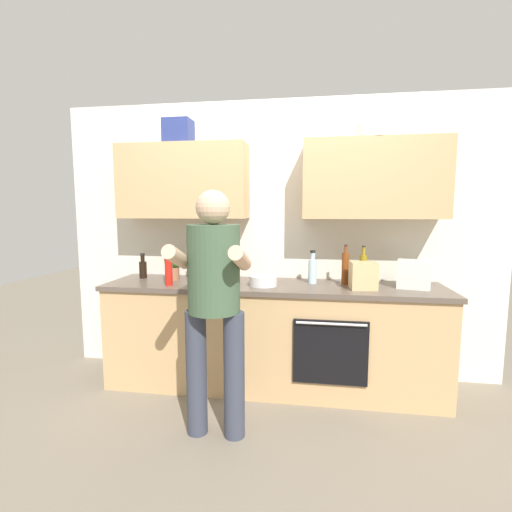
% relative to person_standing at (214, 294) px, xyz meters
% --- Properties ---
extents(ground_plane, '(12.00, 12.00, 0.00)m').
position_rel_person_standing_xyz_m(ground_plane, '(0.30, 0.77, -0.97)').
color(ground_plane, '#756B5B').
extents(back_wall_unit, '(4.00, 0.39, 2.50)m').
position_rel_person_standing_xyz_m(back_wall_unit, '(0.30, 1.04, 0.52)').
color(back_wall_unit, silver).
rests_on(back_wall_unit, ground).
extents(counter, '(2.84, 0.67, 0.90)m').
position_rel_person_standing_xyz_m(counter, '(0.30, 0.77, -0.52)').
color(counter, tan).
rests_on(counter, ground).
extents(person_standing, '(0.49, 0.45, 1.65)m').
position_rel_person_standing_xyz_m(person_standing, '(0.00, 0.00, 0.00)').
color(person_standing, '#383D4C').
rests_on(person_standing, ground).
extents(bottle_hotsauce, '(0.06, 0.06, 0.33)m').
position_rel_person_standing_xyz_m(bottle_hotsauce, '(-0.55, 0.59, 0.06)').
color(bottle_hotsauce, red).
rests_on(bottle_hotsauce, counter).
extents(bottle_soy, '(0.07, 0.07, 0.23)m').
position_rel_person_standing_xyz_m(bottle_soy, '(-0.91, 0.88, 0.02)').
color(bottle_soy, black).
rests_on(bottle_soy, counter).
extents(bottle_vinegar, '(0.06, 0.06, 0.34)m').
position_rel_person_standing_xyz_m(bottle_vinegar, '(0.90, 0.85, 0.07)').
color(bottle_vinegar, brown).
rests_on(bottle_vinegar, counter).
extents(bottle_syrup, '(0.08, 0.08, 0.31)m').
position_rel_person_standing_xyz_m(bottle_syrup, '(-0.42, 0.86, 0.06)').
color(bottle_syrup, '#8C4C14').
rests_on(bottle_syrup, counter).
extents(bottle_oil, '(0.06, 0.06, 0.33)m').
position_rel_person_standing_xyz_m(bottle_oil, '(1.05, 0.89, 0.06)').
color(bottle_oil, olive).
rests_on(bottle_oil, counter).
extents(bottle_water, '(0.07, 0.07, 0.28)m').
position_rel_person_standing_xyz_m(bottle_water, '(0.63, 0.86, 0.04)').
color(bottle_water, silver).
rests_on(bottle_water, counter).
extents(cup_stoneware, '(0.08, 0.08, 0.11)m').
position_rel_person_standing_xyz_m(cup_stoneware, '(-0.30, 0.68, -0.02)').
color(cup_stoneware, slate).
rests_on(cup_stoneware, counter).
extents(mixing_bowl, '(0.23, 0.23, 0.08)m').
position_rel_person_standing_xyz_m(mixing_bowl, '(0.23, 0.70, -0.03)').
color(mixing_bowl, silver).
rests_on(mixing_bowl, counter).
extents(knife_block, '(0.10, 0.14, 0.27)m').
position_rel_person_standing_xyz_m(knife_block, '(-0.19, 0.84, 0.03)').
color(knife_block, brown).
rests_on(knife_block, counter).
extents(potted_herb, '(0.16, 0.16, 0.26)m').
position_rel_person_standing_xyz_m(potted_herb, '(-0.60, 0.83, 0.08)').
color(potted_herb, '#9E6647').
rests_on(potted_herb, counter).
extents(grocery_bag_bread, '(0.22, 0.18, 0.22)m').
position_rel_person_standing_xyz_m(grocery_bag_bread, '(1.03, 0.68, 0.03)').
color(grocery_bag_bread, tan).
rests_on(grocery_bag_bread, counter).
extents(grocery_bag_produce, '(0.29, 0.25, 0.22)m').
position_rel_person_standing_xyz_m(grocery_bag_produce, '(1.43, 0.79, 0.04)').
color(grocery_bag_produce, silver).
rests_on(grocery_bag_produce, counter).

